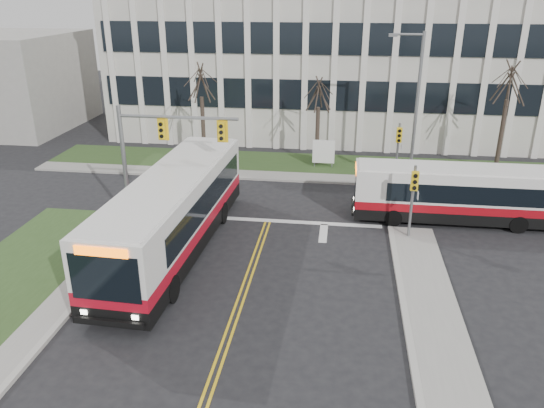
{
  "coord_description": "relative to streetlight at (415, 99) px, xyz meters",
  "views": [
    {
      "loc": [
        3.68,
        -17.45,
        11.55
      ],
      "look_at": [
        0.54,
        5.71,
        2.0
      ],
      "focal_mm": 35.0,
      "sensor_mm": 36.0,
      "label": 1
    }
  ],
  "objects": [
    {
      "name": "mast_arm_signal",
      "position": [
        -13.65,
        -9.04,
        -0.94
      ],
      "size": [
        6.11,
        0.38,
        6.2
      ],
      "color": "slate",
      "rests_on": "ground"
    },
    {
      "name": "signal_pole_far",
      "position": [
        -0.83,
        -0.8,
        -2.69
      ],
      "size": [
        0.34,
        0.39,
        3.8
      ],
      "color": "slate",
      "rests_on": "ground"
    },
    {
      "name": "directory_sign",
      "position": [
        -5.53,
        1.3,
        -4.02
      ],
      "size": [
        1.5,
        0.12,
        2.0
      ],
      "color": "slate",
      "rests_on": "ground"
    },
    {
      "name": "signal_pole_near",
      "position": [
        -0.83,
        -9.3,
        -2.69
      ],
      "size": [
        0.34,
        0.39,
        3.8
      ],
      "color": "slate",
      "rests_on": "ground"
    },
    {
      "name": "sidewalk_cross",
      "position": [
        -3.03,
        -1.0,
        -5.12
      ],
      "size": [
        44.0,
        1.6,
        0.14
      ],
      "primitive_type": "cube",
      "color": "#9E9B93",
      "rests_on": "ground"
    },
    {
      "name": "streetlight",
      "position": [
        0.0,
        0.0,
        0.0
      ],
      "size": [
        2.15,
        0.25,
        9.2
      ],
      "color": "slate",
      "rests_on": "ground"
    },
    {
      "name": "bus_main",
      "position": [
        -11.88,
        -11.95,
        -3.38
      ],
      "size": [
        3.5,
        13.75,
        3.64
      ],
      "primitive_type": null,
      "rotation": [
        0.0,
        0.0,
        -0.04
      ],
      "color": "silver",
      "rests_on": "ground"
    },
    {
      "name": "ground",
      "position": [
        -8.03,
        -16.2,
        -5.19
      ],
      "size": [
        120.0,
        120.0,
        0.0
      ],
      "primitive_type": "plane",
      "color": "black",
      "rests_on": "ground"
    },
    {
      "name": "building_annex",
      "position": [
        -34.03,
        9.8,
        -1.19
      ],
      "size": [
        12.0,
        12.0,
        8.0
      ],
      "primitive_type": "cube",
      "color": "#9E9B93",
      "rests_on": "ground"
    },
    {
      "name": "building_lawn",
      "position": [
        -3.03,
        1.8,
        -5.13
      ],
      "size": [
        44.0,
        5.0,
        0.12
      ],
      "primitive_type": "cube",
      "color": "#2D471E",
      "rests_on": "ground"
    },
    {
      "name": "tree_left",
      "position": [
        -14.03,
        1.8,
        0.32
      ],
      "size": [
        1.8,
        1.8,
        7.7
      ],
      "color": "#42352B",
      "rests_on": "ground"
    },
    {
      "name": "tree_right",
      "position": [
        5.97,
        1.8,
        0.71
      ],
      "size": [
        1.8,
        1.8,
        8.25
      ],
      "color": "#42352B",
      "rests_on": "ground"
    },
    {
      "name": "bus_cross",
      "position": [
        1.99,
        -6.7,
        -3.73
      ],
      "size": [
        11.0,
        2.4,
        2.93
      ],
      "primitive_type": null,
      "rotation": [
        0.0,
        0.0,
        -1.57
      ],
      "color": "silver",
      "rests_on": "ground"
    },
    {
      "name": "tree_mid",
      "position": [
        -6.03,
        2.0,
        -0.31
      ],
      "size": [
        1.8,
        1.8,
        6.82
      ],
      "color": "#42352B",
      "rests_on": "ground"
    },
    {
      "name": "office_building",
      "position": [
        -3.03,
        13.8,
        0.81
      ],
      "size": [
        40.0,
        16.0,
        12.0
      ],
      "primitive_type": "cube",
      "color": "beige",
      "rests_on": "ground"
    }
  ]
}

